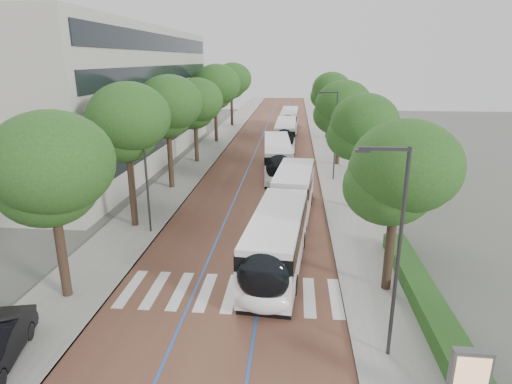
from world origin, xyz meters
TOP-DOWN VIEW (x-y plane):
  - ground at (0.00, 0.00)m, footprint 160.00×160.00m
  - road at (0.00, 40.00)m, footprint 11.00×140.00m
  - sidewalk_left at (-7.50, 40.00)m, footprint 4.00×140.00m
  - sidewalk_right at (7.50, 40.00)m, footprint 4.00×140.00m
  - kerb_left at (-5.60, 40.00)m, footprint 0.20×140.00m
  - kerb_right at (5.60, 40.00)m, footprint 0.20×140.00m
  - zebra_crossing at (0.20, 1.00)m, footprint 10.55×3.60m
  - lane_line_left at (-1.60, 40.00)m, footprint 0.12×126.00m
  - lane_line_right at (1.60, 40.00)m, footprint 0.12×126.00m
  - office_building at (-19.47, 28.00)m, footprint 18.11×40.00m
  - hedge at (9.10, 0.00)m, footprint 1.20×14.00m
  - streetlight_near at (6.62, -3.00)m, footprint 1.82×0.20m
  - streetlight_far at (6.62, 22.00)m, footprint 1.82×0.20m
  - lamp_post_left at (-6.10, 8.00)m, footprint 0.14×0.14m
  - trees_left at (-7.50, 28.96)m, footprint 6.24×60.70m
  - trees_right at (7.70, 23.98)m, footprint 5.77×47.08m
  - lead_bus at (2.63, 7.39)m, footprint 4.11×18.54m
  - bus_queued_0 at (1.48, 23.65)m, footprint 3.33×12.54m
  - bus_queued_1 at (1.97, 37.43)m, footprint 2.65×12.42m
  - bus_queued_2 at (2.25, 50.53)m, footprint 2.80×12.45m
  - ad_panel at (8.53, -5.83)m, footprint 1.17×0.46m

SIDE VIEW (x-z plane):
  - ground at x=0.00m, z-range 0.00..0.00m
  - road at x=0.00m, z-range 0.00..0.02m
  - lane_line_left at x=-1.60m, z-range 0.02..0.03m
  - lane_line_right at x=1.60m, z-range 0.02..0.03m
  - zebra_crossing at x=0.20m, z-range 0.02..0.03m
  - sidewalk_left at x=-7.50m, z-range 0.00..0.12m
  - sidewalk_right at x=7.50m, z-range 0.00..0.12m
  - kerb_left at x=-5.60m, z-range -0.01..0.13m
  - kerb_right at x=5.60m, z-range -0.01..0.13m
  - hedge at x=9.10m, z-range 0.12..0.92m
  - ad_panel at x=8.53m, z-range 0.18..2.60m
  - bus_queued_0 at x=1.48m, z-range 0.02..3.22m
  - bus_queued_1 at x=1.97m, z-range 0.02..3.22m
  - bus_queued_2 at x=2.25m, z-range 0.02..3.22m
  - lead_bus at x=2.63m, z-range 0.03..3.23m
  - lamp_post_left at x=-6.10m, z-range 0.12..8.12m
  - streetlight_near at x=6.62m, z-range 0.82..8.82m
  - streetlight_far at x=6.62m, z-range 0.82..8.82m
  - trees_right at x=7.70m, z-range 1.63..10.23m
  - trees_left at x=-7.50m, z-range 1.81..11.54m
  - office_building at x=-19.47m, z-range 0.00..14.00m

